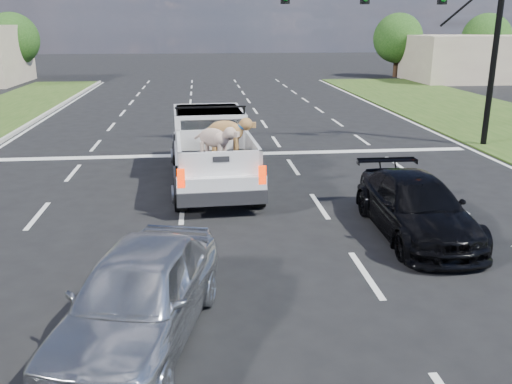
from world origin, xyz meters
TOP-DOWN VIEW (x-y plane):
  - ground at (0.00, 0.00)m, footprint 160.00×160.00m
  - road_markings at (0.00, 6.56)m, footprint 17.75×60.00m
  - traffic_signal at (7.20, 10.50)m, footprint 9.11×0.31m
  - building_right at (22.00, 34.00)m, footprint 12.00×7.00m
  - tree_far_c at (-16.00, 38.00)m, footprint 4.20×4.20m
  - tree_far_d at (16.00, 38.00)m, footprint 4.20×4.20m
  - tree_far_e at (24.00, 38.00)m, footprint 4.20×4.20m
  - pickup_truck at (-0.91, 6.45)m, footprint 2.50×6.09m
  - silver_sedan at (-2.20, -1.74)m, footprint 2.69×4.52m
  - black_coupe at (3.42, 1.89)m, footprint 1.83×4.42m

SIDE VIEW (x-z plane):
  - ground at x=0.00m, z-range 0.00..0.00m
  - road_markings at x=0.00m, z-range 0.00..0.01m
  - black_coupe at x=3.42m, z-range 0.00..1.28m
  - silver_sedan at x=-2.20m, z-range 0.00..1.44m
  - pickup_truck at x=-0.91m, z-range -0.07..2.18m
  - building_right at x=22.00m, z-range 0.00..3.60m
  - tree_far_c at x=-16.00m, z-range 0.59..5.99m
  - tree_far_d at x=16.00m, z-range 0.59..5.99m
  - tree_far_e at x=24.00m, z-range 0.59..5.99m
  - traffic_signal at x=7.20m, z-range 1.23..8.23m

